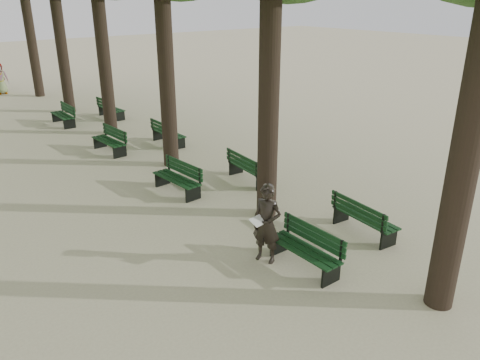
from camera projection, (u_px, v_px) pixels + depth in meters
ground at (307, 284)px, 9.57m from camera, size 120.00×120.00×0.00m
bench_left_0 at (304, 257)px, 10.04m from camera, size 0.58×1.80×0.92m
bench_left_1 at (177, 184)px, 13.86m from camera, size 0.70×1.84×0.92m
bench_left_2 at (109, 145)px, 17.41m from camera, size 0.68×1.83×0.92m
bench_left_3 at (63, 119)px, 21.09m from camera, size 0.57×1.80×0.92m
bench_right_0 at (364, 224)px, 11.46m from camera, size 0.76×1.85×0.92m
bench_right_1 at (249, 173)px, 14.72m from camera, size 0.75×1.85×0.92m
bench_right_2 at (169, 137)px, 18.38m from camera, size 0.58×1.80×0.92m
bench_right_3 at (112, 112)px, 22.32m from camera, size 0.69×1.83×0.92m
man_with_map at (267, 224)px, 10.09m from camera, size 0.74×0.81×1.81m
pedestrian_d at (0, 78)px, 27.49m from camera, size 0.89×0.38×1.81m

